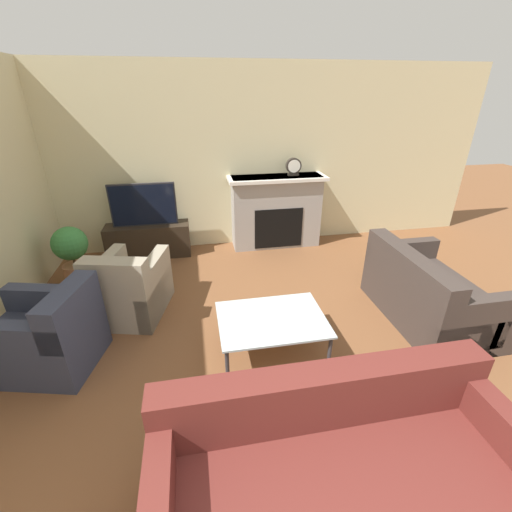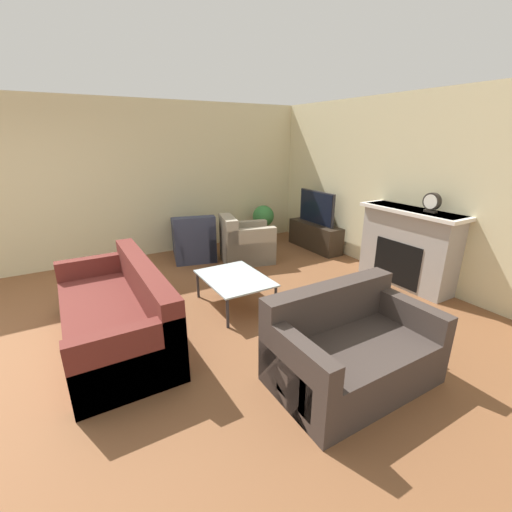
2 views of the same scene
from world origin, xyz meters
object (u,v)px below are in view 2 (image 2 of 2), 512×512
(potted_plant, at_px, (263,221))
(mantel_clock, at_px, (432,202))
(armchair_by_window, at_px, (194,242))
(coffee_table, at_px, (235,280))
(tv, at_px, (316,208))
(couch_loveseat, at_px, (350,350))
(couch_sectional, at_px, (118,315))
(armchair_accent, at_px, (245,245))

(potted_plant, xyz_separation_m, mantel_clock, (3.13, 0.71, 0.82))
(armchair_by_window, bearing_deg, coffee_table, 98.06)
(coffee_table, bearing_deg, armchair_by_window, 174.15)
(tv, distance_m, potted_plant, 1.15)
(couch_loveseat, height_order, potted_plant, couch_loveseat)
(couch_sectional, xyz_separation_m, mantel_clock, (0.82, 3.95, 0.98))
(tv, relative_size, coffee_table, 0.93)
(couch_loveseat, height_order, armchair_by_window, same)
(tv, bearing_deg, armchair_accent, -91.75)
(armchair_by_window, relative_size, coffee_table, 1.04)
(couch_loveseat, relative_size, coffee_table, 1.42)
(couch_loveseat, distance_m, potted_plant, 4.33)
(couch_sectional, height_order, armchair_by_window, same)
(armchair_accent, bearing_deg, tv, -77.78)
(armchair_accent, height_order, coffee_table, armchair_accent)
(armchair_accent, bearing_deg, couch_sectional, 135.99)
(tv, bearing_deg, mantel_clock, 1.55)
(tv, relative_size, armchair_accent, 0.94)
(tv, relative_size, couch_loveseat, 0.65)
(armchair_by_window, bearing_deg, couch_sectional, 65.99)
(armchair_by_window, relative_size, potted_plant, 1.35)
(coffee_table, bearing_deg, couch_sectional, -87.14)
(armchair_by_window, bearing_deg, couch_loveseat, 104.24)
(armchair_by_window, xyz_separation_m, mantel_clock, (2.94, 2.30, 0.97))
(couch_loveseat, relative_size, mantel_clock, 5.42)
(couch_sectional, distance_m, armchair_by_window, 2.69)
(couch_loveseat, bearing_deg, armchair_accent, 77.93)
(tv, relative_size, armchair_by_window, 0.90)
(armchair_accent, height_order, mantel_clock, mantel_clock)
(couch_loveseat, xyz_separation_m, armchair_by_window, (-3.85, -0.02, 0.01))
(mantel_clock, bearing_deg, couch_sectional, -101.77)
(armchair_by_window, height_order, armchair_accent, same)
(armchair_accent, distance_m, mantel_clock, 2.96)
(couch_loveseat, bearing_deg, mantel_clock, 21.69)
(couch_loveseat, distance_m, coffee_table, 1.82)
(couch_sectional, xyz_separation_m, armchair_by_window, (-2.12, 1.65, 0.01))
(armchair_by_window, distance_m, potted_plant, 1.61)
(couch_loveseat, xyz_separation_m, armchair_accent, (-3.20, 0.69, 0.01))
(couch_loveseat, relative_size, potted_plant, 1.84)
(tv, height_order, armchair_by_window, tv)
(armchair_by_window, bearing_deg, tv, 176.74)
(mantel_clock, bearing_deg, tv, -178.45)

